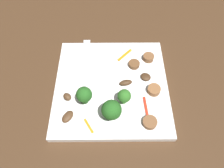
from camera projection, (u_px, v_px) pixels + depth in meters
ground_plane at (112, 88)px, 0.49m from camera, size 1.40×1.40×0.00m
plate at (112, 86)px, 0.48m from camera, size 0.26×0.26×0.02m
fork at (87, 62)px, 0.51m from camera, size 0.18×0.02×0.00m
broccoli_floret_0 at (125, 96)px, 0.43m from camera, size 0.03×0.03×0.04m
broccoli_floret_1 at (112, 110)px, 0.40m from camera, size 0.04×0.04×0.06m
broccoli_floret_2 at (85, 95)px, 0.42m from camera, size 0.03×0.03×0.05m
sausage_slice_0 at (135, 64)px, 0.50m from camera, size 0.04×0.04×0.01m
sausage_slice_1 at (155, 90)px, 0.46m from camera, size 0.03×0.03×0.01m
sausage_slice_2 at (150, 122)px, 0.42m from camera, size 0.04×0.04×0.01m
sausage_slice_3 at (149, 58)px, 0.51m from camera, size 0.04×0.04×0.01m
mushroom_0 at (146, 77)px, 0.48m from camera, size 0.03×0.03×0.01m
mushroom_1 at (126, 82)px, 0.47m from camera, size 0.02×0.03×0.01m
mushroom_2 at (68, 117)px, 0.42m from camera, size 0.04×0.03×0.01m
mushroom_3 at (68, 97)px, 0.45m from camera, size 0.03×0.03×0.01m
pepper_strip_0 at (146, 106)px, 0.44m from camera, size 0.04×0.01×0.00m
pepper_strip_1 at (125, 55)px, 0.52m from camera, size 0.04×0.04×0.00m
pepper_strip_3 at (89, 126)px, 0.42m from camera, size 0.03×0.02×0.00m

